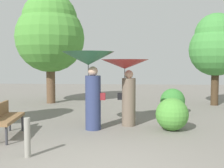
# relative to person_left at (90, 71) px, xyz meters

# --- Properties ---
(person_left) EXTENTS (1.42, 1.42, 2.14)m
(person_left) POSITION_rel_person_left_xyz_m (0.00, 0.00, 0.00)
(person_left) COLOR navy
(person_left) RESTS_ON ground
(person_right) EXTENTS (1.38, 1.38, 1.94)m
(person_right) POSITION_rel_person_left_xyz_m (0.98, 0.56, -0.16)
(person_right) COLOR #6B5B4C
(person_right) RESTS_ON ground
(park_bench) EXTENTS (0.68, 1.55, 0.83)m
(park_bench) POSITION_rel_person_left_xyz_m (-1.97, -0.99, -1.12)
(park_bench) COLOR #38383D
(park_bench) RESTS_ON ground
(tree_near_right) EXTENTS (2.29, 2.29, 4.00)m
(tree_near_right) POSITION_rel_person_left_xyz_m (4.77, 4.89, 1.00)
(tree_near_right) COLOR #42301E
(tree_near_right) RESTS_ON ground
(tree_mid_left) EXTENTS (3.14, 3.14, 5.05)m
(tree_mid_left) POSITION_rel_person_left_xyz_m (-2.59, 5.05, 1.62)
(tree_mid_left) COLOR brown
(tree_mid_left) RESTS_ON ground
(bush_path_left) EXTENTS (0.89, 0.89, 0.89)m
(bush_path_left) POSITION_rel_person_left_xyz_m (2.25, 0.04, -1.18)
(bush_path_left) COLOR #4C9338
(bush_path_left) RESTS_ON ground
(bush_path_right) EXTENTS (0.91, 0.91, 0.91)m
(bush_path_right) POSITION_rel_person_left_xyz_m (2.65, 2.79, -1.18)
(bush_path_right) COLOR #387F33
(bush_path_right) RESTS_ON ground
(path_marker_post) EXTENTS (0.12, 0.12, 0.77)m
(path_marker_post) POSITION_rel_person_left_xyz_m (-0.86, -2.38, -1.24)
(path_marker_post) COLOR gray
(path_marker_post) RESTS_ON ground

